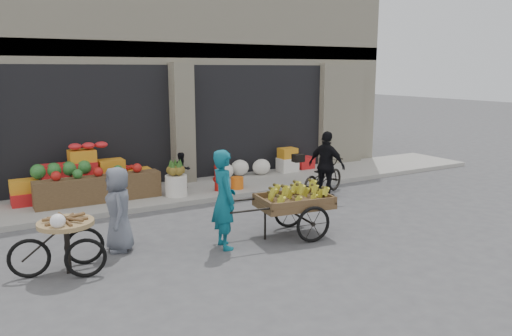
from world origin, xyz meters
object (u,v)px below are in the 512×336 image
bicycle (323,177)px  cyclist (327,166)px  orange_bucket (237,183)px  vendor_grey (119,209)px  vendor_woman (224,199)px  banana_cart (292,200)px  pineapple_bin (176,185)px  tricycle_cart (66,238)px  seated_person (182,171)px  fire_hydrant (218,176)px

bicycle → cyclist: bearing=132.4°
orange_bucket → vendor_grey: vendor_grey is taller
vendor_woman → cyclist: 4.05m
banana_cart → cyclist: cyclist is taller
bicycle → pineapple_bin: bearing=48.3°
vendor_woman → tricycle_cart: (-2.60, 0.19, -0.31)m
tricycle_cart → vendor_grey: size_ratio=0.98×
seated_person → vendor_woman: bearing=-111.6°
pineapple_bin → bicycle: size_ratio=0.30×
vendor_grey → tricycle_cart: bearing=-49.5°
fire_hydrant → cyclist: (2.10, -1.63, 0.33)m
vendor_grey → bicycle: size_ratio=0.86×
cyclist → vendor_woman: bearing=95.0°
fire_hydrant → cyclist: 2.68m
vendor_woman → tricycle_cart: vendor_woman is taller
banana_cart → vendor_grey: bearing=171.5°
pineapple_bin → tricycle_cart: (-3.04, -3.26, 0.20)m
pineapple_bin → seated_person: bearing=56.3°
vendor_grey → cyclist: (5.27, 1.00, 0.09)m
fire_hydrant → banana_cart: banana_cart is taller
vendor_woman → bicycle: vendor_woman is taller
orange_bucket → cyclist: size_ratio=0.19×
banana_cart → vendor_grey: vendor_grey is taller
cyclist → vendor_grey: bearing=79.7°
seated_person → banana_cart: bearing=-92.5°
banana_cart → cyclist: (2.26, 1.85, 0.13)m
pineapple_bin → banana_cart: bearing=-75.1°
fire_hydrant → bicycle: bicycle is taller
vendor_grey → vendor_woman: bearing=73.9°
vendor_woman → fire_hydrant: bearing=-18.4°
banana_cart → cyclist: bearing=46.6°
pineapple_bin → vendor_grey: (-2.07, -2.68, 0.37)m
tricycle_cart → cyclist: bearing=23.8°
pineapple_bin → vendor_grey: bearing=-127.7°
tricycle_cart → orange_bucket: bearing=43.9°
fire_hydrant → tricycle_cart: bearing=-142.1°
banana_cart → tricycle_cart: banana_cart is taller
seated_person → orange_bucket: bearing=-40.3°
pineapple_bin → cyclist: cyclist is taller
seated_person → tricycle_cart: 5.17m
banana_cart → vendor_woman: vendor_woman is taller
vendor_woman → orange_bucket: bearing=-25.4°
orange_bucket → bicycle: 2.16m
fire_hydrant → seated_person: size_ratio=0.76×
fire_hydrant → vendor_woman: vendor_woman is taller
banana_cart → tricycle_cart: bearing=-176.6°
seated_person → bicycle: (3.00, -1.88, -0.13)m
banana_cart → vendor_woman: size_ratio=1.36×
orange_bucket → tricycle_cart: 5.62m
seated_person → vendor_woman: vendor_woman is taller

